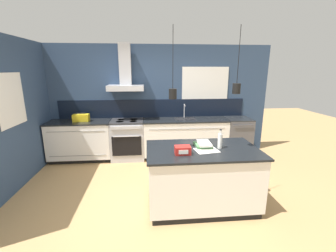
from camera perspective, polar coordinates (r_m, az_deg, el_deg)
ground_plane at (r=3.94m, az=-2.56°, el=-16.99°), size 16.00×16.00×0.00m
wall_back at (r=5.41m, az=-4.05°, el=6.89°), size 5.60×2.49×2.60m
wall_left at (r=4.72m, az=-34.19°, el=2.78°), size 0.08×3.80×2.60m
counter_run_left at (r=5.52m, az=-21.21°, el=-3.42°), size 1.39×0.64×0.91m
counter_run_sink at (r=5.37m, az=4.34°, el=-2.93°), size 1.97×0.64×1.25m
oven_range at (r=5.32m, az=-10.16°, el=-3.37°), size 0.75×0.66×0.91m
dishwasher at (r=5.72m, az=17.02°, el=-2.54°), size 0.59×0.65×0.91m
kitchen_island at (r=3.52m, az=8.54°, el=-12.65°), size 1.64×0.98×0.91m
bottle_on_island at (r=3.38m, az=13.09°, el=-3.60°), size 0.07×0.07×0.29m
book_stack at (r=3.42m, az=8.94°, el=-4.61°), size 0.25×0.32×0.08m
red_supply_box at (r=3.10m, az=3.74°, el=-6.13°), size 0.22×0.16×0.11m
paper_pile at (r=3.28m, az=9.77°, el=-6.10°), size 0.36×0.30×0.01m
yellow_toolbox at (r=5.38m, az=-21.20°, el=1.97°), size 0.34×0.18×0.19m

